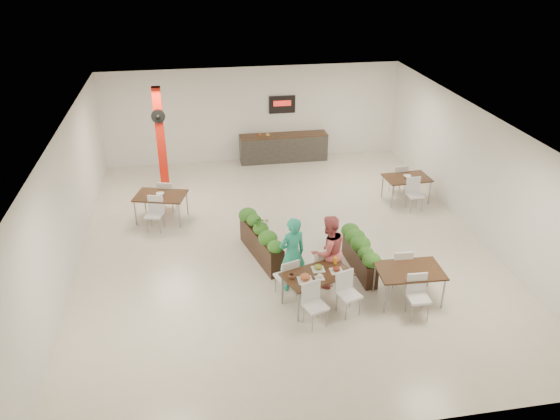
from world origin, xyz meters
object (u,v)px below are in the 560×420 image
object	(u,v)px
diner_man	(292,254)
side_table_b	(407,181)
planter_left	(261,238)
side_table_a	(161,199)
planter_right	(360,252)
main_table	(317,278)
service_counter	(283,147)
side_table_c	(409,274)
diner_woman	(328,252)
red_column	(161,140)

from	to	relation	value
diner_man	side_table_b	world-z (taller)	diner_man
planter_left	side_table_a	world-z (taller)	planter_left
planter_right	side_table_a	xyz separation A→B (m)	(-4.58, 3.35, 0.16)
side_table_a	planter_right	bearing A→B (deg)	-20.12
main_table	side_table_b	bearing A→B (deg)	50.27
service_counter	side_table_b	size ratio (longest dim) A/B	1.83
service_counter	side_table_a	size ratio (longest dim) A/B	1.79
service_counter	diner_man	distance (m)	7.71
planter_left	side_table_c	xyz separation A→B (m)	(2.85, -2.23, 0.11)
diner_woman	red_column	bearing A→B (deg)	-76.54
planter_right	side_table_a	world-z (taller)	planter_right
diner_man	side_table_c	size ratio (longest dim) A/B	1.07
main_table	side_table_a	xyz separation A→B (m)	(-3.29, 4.46, 0.00)
diner_man	side_table_b	size ratio (longest dim) A/B	1.06
diner_woman	planter_right	distance (m)	1.06
main_table	planter_right	distance (m)	1.71
service_counter	side_table_b	world-z (taller)	service_counter
diner_man	diner_woman	bearing A→B (deg)	161.09
service_counter	main_table	distance (m)	8.31
side_table_a	side_table_c	distance (m)	7.01
service_counter	diner_man	xyz separation A→B (m)	(-1.15, -7.62, 0.38)
diner_man	planter_left	size ratio (longest dim) A/B	0.84
main_table	planter_right	bearing A→B (deg)	40.76
diner_man	planter_right	bearing A→B (deg)	176.16
side_table_b	side_table_c	xyz separation A→B (m)	(-1.77, -4.66, 0.00)
main_table	diner_man	distance (m)	0.80
main_table	diner_man	world-z (taller)	diner_man
diner_man	service_counter	bearing A→B (deg)	-117.50
diner_woman	planter_right	bearing A→B (deg)	-171.70
red_column	diner_man	world-z (taller)	red_column
side_table_a	side_table_c	world-z (taller)	same
red_column	planter_left	bearing A→B (deg)	-61.60
main_table	diner_woman	size ratio (longest dim) A/B	1.13
diner_man	diner_woman	world-z (taller)	diner_man
red_column	side_table_a	distance (m)	2.20
service_counter	planter_left	distance (m)	6.43
planter_right	main_table	bearing A→B (deg)	-139.24
diner_woman	planter_left	world-z (taller)	diner_woman
main_table	side_table_a	size ratio (longest dim) A/B	1.15
planter_right	side_table_a	distance (m)	5.68
service_counter	planter_right	world-z (taller)	service_counter
diner_woman	planter_left	xyz separation A→B (m)	(-1.29, 1.40, -0.32)
planter_left	service_counter	bearing A→B (deg)	75.18
diner_woman	side_table_a	size ratio (longest dim) A/B	1.02
main_table	planter_left	bearing A→B (deg)	113.29
diner_woman	side_table_b	distance (m)	5.08
service_counter	diner_woman	xyz separation A→B (m)	(-0.35, -7.62, 0.36)
service_counter	side_table_c	bearing A→B (deg)	-81.88
main_table	planter_right	xyz separation A→B (m)	(1.29, 1.11, -0.15)
main_table	diner_man	xyz separation A→B (m)	(-0.39, 0.66, 0.24)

